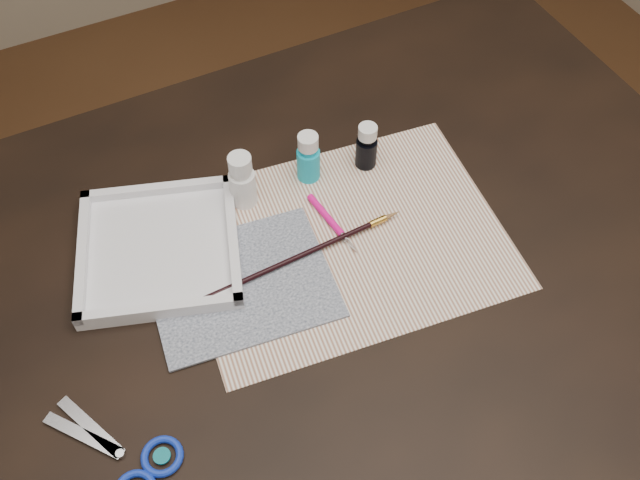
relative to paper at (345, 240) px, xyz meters
name	(u,v)px	position (x,y,z in m)	size (l,w,h in m)	color
ground	(320,449)	(-0.05, -0.02, -0.76)	(3.50, 3.50, 0.02)	#422614
table	(320,375)	(-0.05, -0.02, -0.38)	(1.30, 0.90, 0.75)	black
paper	(345,240)	(0.00, 0.00, 0.00)	(0.46, 0.35, 0.00)	white
canvas	(241,284)	(-0.17, -0.01, 0.00)	(0.25, 0.20, 0.00)	black
paint_bottle_white	(242,180)	(-0.10, 0.13, 0.05)	(0.04, 0.04, 0.10)	white
paint_bottle_cyan	(308,157)	(0.01, 0.14, 0.04)	(0.04, 0.04, 0.09)	#12B1CF
paint_bottle_navy	(367,146)	(0.10, 0.12, 0.04)	(0.03, 0.03, 0.08)	black
paintbrush	(306,253)	(-0.07, 0.00, 0.01)	(0.32, 0.01, 0.01)	black
craft_knife	(333,224)	(0.00, 0.03, 0.01)	(0.13, 0.01, 0.01)	#EE0D87
scissors	(105,451)	(-0.41, -0.15, 0.00)	(0.20, 0.10, 0.01)	silver
palette_tray	(159,248)	(-0.25, 0.10, 0.01)	(0.23, 0.23, 0.03)	white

